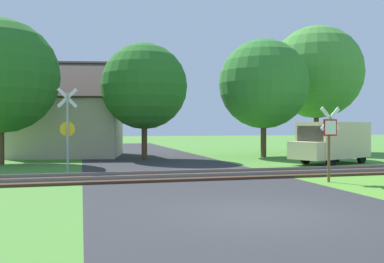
% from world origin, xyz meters
% --- Properties ---
extents(ground_plane, '(160.00, 160.00, 0.00)m').
position_xyz_m(ground_plane, '(0.00, 0.00, 0.00)').
color(ground_plane, '#4C8433').
extents(road_asphalt, '(7.95, 80.00, 0.01)m').
position_xyz_m(road_asphalt, '(0.00, 2.00, 0.00)').
color(road_asphalt, '#2D2D30').
rests_on(road_asphalt, ground).
extents(rail_track, '(60.00, 2.60, 0.22)m').
position_xyz_m(rail_track, '(0.00, 7.33, 0.06)').
color(rail_track, '#422D1E').
rests_on(rail_track, ground).
extents(stop_sign_near, '(0.87, 0.20, 2.72)m').
position_xyz_m(stop_sign_near, '(4.65, 4.59, 1.64)').
color(stop_sign_near, brown).
rests_on(stop_sign_near, ground).
extents(crossing_sign_far, '(0.87, 0.18, 3.70)m').
position_xyz_m(crossing_sign_far, '(-4.59, 10.25, 2.07)').
color(crossing_sign_far, '#9E9EA5').
rests_on(crossing_sign_far, ground).
extents(house, '(7.94, 7.39, 6.42)m').
position_xyz_m(house, '(-4.77, 20.99, 2.14)').
color(house, '#C6B293').
rests_on(house, ground).
extents(tree_right, '(5.88, 5.88, 7.75)m').
position_xyz_m(tree_right, '(7.63, 17.02, 4.81)').
color(tree_right, '#513823').
rests_on(tree_right, ground).
extents(tree_center, '(5.22, 5.22, 7.06)m').
position_xyz_m(tree_center, '(-0.30, 16.81, 4.45)').
color(tree_center, '#513823').
rests_on(tree_center, ground).
extents(tree_far, '(7.16, 7.16, 9.82)m').
position_xyz_m(tree_far, '(13.74, 20.75, 6.23)').
color(tree_far, '#513823').
rests_on(tree_far, ground).
extents(tree_left, '(6.02, 6.02, 7.69)m').
position_xyz_m(tree_left, '(-8.09, 15.26, 4.68)').
color(tree_left, '#513823').
rests_on(tree_left, ground).
extents(mail_truck, '(5.23, 3.67, 2.24)m').
position_xyz_m(mail_truck, '(8.99, 11.19, 1.24)').
color(mail_truck, beige).
rests_on(mail_truck, ground).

